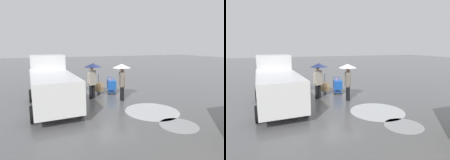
{
  "view_description": "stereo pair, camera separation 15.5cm",
  "coord_description": "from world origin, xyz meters",
  "views": [
    {
      "loc": [
        4.4,
        10.72,
        3.11
      ],
      "look_at": [
        0.18,
        0.14,
        1.05
      ],
      "focal_mm": 30.13,
      "sensor_mm": 36.0,
      "label": 1
    },
    {
      "loc": [
        4.26,
        10.78,
        3.11
      ],
      "look_at": [
        0.18,
        0.14,
        1.05
      ],
      "focal_mm": 30.13,
      "sensor_mm": 36.0,
      "label": 2
    }
  ],
  "objects": [
    {
      "name": "ground_plane",
      "position": [
        0.0,
        0.0,
        0.0
      ],
      "size": [
        90.0,
        90.0,
        0.0
      ],
      "primitive_type": "plane",
      "color": "#5B5B5E"
    },
    {
      "name": "slush_patch_near_cluster",
      "position": [
        -0.68,
        5.18,
        0.0
      ],
      "size": [
        1.53,
        1.53,
        0.01
      ],
      "primitive_type": "cylinder",
      "color": "#999BA0",
      "rests_on": "ground"
    },
    {
      "name": "slush_patch_under_van",
      "position": [
        -0.61,
        3.37,
        0.0
      ],
      "size": [
        2.6,
        2.6,
        0.01
      ],
      "primitive_type": "cylinder",
      "color": "silver",
      "rests_on": "ground"
    },
    {
      "name": "cargo_van_parked_right",
      "position": [
        3.79,
        0.85,
        1.18
      ],
      "size": [
        2.35,
        5.41,
        2.6
      ],
      "color": "white",
      "rests_on": "ground"
    },
    {
      "name": "shopping_cart_vendor",
      "position": [
        -0.07,
        -0.61,
        0.57
      ],
      "size": [
        0.72,
        0.92,
        1.04
      ],
      "color": "#1951B2",
      "rests_on": "ground"
    },
    {
      "name": "hand_dolly_boxes",
      "position": [
        0.78,
        -0.78,
        0.47
      ],
      "size": [
        0.69,
        0.82,
        1.32
      ],
      "color": "#515156",
      "rests_on": "ground"
    },
    {
      "name": "pedestrian_pink_side",
      "position": [
        1.39,
        0.05,
        1.58
      ],
      "size": [
        1.04,
        1.04,
        2.15
      ],
      "color": "black",
      "rests_on": "ground"
    },
    {
      "name": "pedestrian_black_side",
      "position": [
        -0.06,
        1.08,
        1.58
      ],
      "size": [
        1.04,
        1.04,
        2.15
      ],
      "color": "black",
      "rests_on": "ground"
    }
  ]
}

